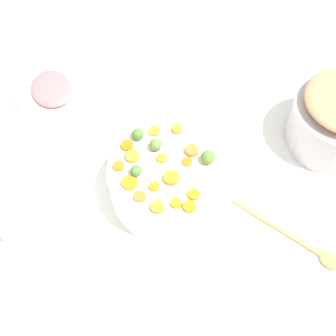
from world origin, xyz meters
TOP-DOWN VIEW (x-y plane):
  - tabletop at (0.00, 0.00)m, footprint 2.40×2.40m
  - serving_bowl_carrots at (0.04, -0.02)m, footprint 0.30×0.30m
  - carrot_slice_0 at (0.05, -0.00)m, footprint 0.05×0.05m
  - carrot_slice_1 at (0.14, -0.03)m, footprint 0.04×0.04m
  - carrot_slice_2 at (0.02, -0.05)m, footprint 0.03×0.03m
  - carrot_slice_3 at (0.13, -0.07)m, footprint 0.05×0.05m
  - carrot_slice_4 at (0.10, -0.02)m, footprint 0.03×0.03m
  - carrot_slice_5 at (0.10, 0.05)m, footprint 0.04×0.04m
  - carrot_slice_6 at (0.05, -0.15)m, footprint 0.04×0.04m
  - carrot_slice_7 at (0.11, -0.12)m, footprint 0.04×0.04m
  - carrot_slice_8 at (0.06, 0.07)m, footprint 0.04×0.04m
  - carrot_slice_9 at (-0.07, -0.08)m, footprint 0.04×0.04m
  - carrot_slice_10 at (0.09, 0.08)m, footprint 0.03×0.03m
  - carrot_slice_11 at (0.14, 0.02)m, footprint 0.03×0.03m
  - carrot_slice_12 at (0.07, -0.11)m, footprint 0.04×0.04m
  - carrot_slice_13 at (-0.01, -0.00)m, footprint 0.03×0.03m
  - carrot_slice_14 at (-0.03, -0.12)m, footprint 0.04×0.04m
  - carrot_slice_15 at (-0.04, -0.01)m, footprint 0.04×0.04m
  - brussels_sprout_0 at (0.10, -0.07)m, footprint 0.03×0.03m
  - brussels_sprout_1 at (0.01, -0.14)m, footprint 0.03×0.03m
  - brussels_sprout_2 at (-0.04, 0.04)m, footprint 0.04×0.04m
  - brussels_sprout_3 at (0.01, -0.09)m, footprint 0.03×0.03m
  - wooden_spoon at (-0.06, 0.34)m, footprint 0.04×0.31m
  - casserole_dish at (0.30, -0.26)m, footprint 0.22×0.22m
  - ham_plate at (-0.03, -0.51)m, footprint 0.27×0.27m
  - ham_slice_main at (-0.01, -0.51)m, footprint 0.18×0.19m

SIDE VIEW (x-z plane):
  - tabletop at x=0.00m, z-range 0.00..0.02m
  - wooden_spoon at x=-0.06m, z-range 0.02..0.03m
  - ham_plate at x=-0.03m, z-range 0.02..0.03m
  - ham_slice_main at x=-0.01m, z-range 0.03..0.06m
  - casserole_dish at x=0.30m, z-range 0.02..0.10m
  - serving_bowl_carrots at x=0.04m, z-range 0.02..0.13m
  - carrot_slice_14 at x=-0.03m, z-range 0.13..0.13m
  - carrot_slice_13 at x=-0.01m, z-range 0.13..0.13m
  - carrot_slice_6 at x=0.05m, z-range 0.13..0.14m
  - carrot_slice_4 at x=0.10m, z-range 0.13..0.14m
  - carrot_slice_1 at x=0.14m, z-range 0.13..0.14m
  - carrot_slice_7 at x=0.11m, z-range 0.13..0.14m
  - carrot_slice_3 at x=0.13m, z-range 0.13..0.14m
  - carrot_slice_8 at x=0.06m, z-range 0.13..0.14m
  - carrot_slice_2 at x=0.02m, z-range 0.13..0.14m
  - carrot_slice_5 at x=0.10m, z-range 0.13..0.14m
  - carrot_slice_10 at x=0.09m, z-range 0.13..0.14m
  - carrot_slice_9 at x=-0.07m, z-range 0.13..0.14m
  - carrot_slice_12 at x=0.07m, z-range 0.13..0.14m
  - carrot_slice_15 at x=-0.04m, z-range 0.13..0.14m
  - carrot_slice_0 at x=0.05m, z-range 0.13..0.14m
  - carrot_slice_11 at x=0.14m, z-range 0.13..0.14m
  - brussels_sprout_0 at x=0.10m, z-range 0.13..0.16m
  - brussels_sprout_1 at x=0.01m, z-range 0.13..0.16m
  - brussels_sprout_3 at x=0.01m, z-range 0.13..0.16m
  - brussels_sprout_2 at x=-0.04m, z-range 0.13..0.16m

